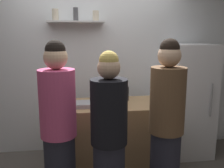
# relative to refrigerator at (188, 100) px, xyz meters

# --- Properties ---
(back_wall_assembly) EXTENTS (4.80, 0.32, 2.60)m
(back_wall_assembly) POSITION_rel_refrigerator_xyz_m (-1.35, 0.40, 0.49)
(back_wall_assembly) COLOR white
(back_wall_assembly) RESTS_ON ground
(refrigerator) EXTENTS (0.61, 0.67, 1.62)m
(refrigerator) POSITION_rel_refrigerator_xyz_m (0.00, 0.00, 0.00)
(refrigerator) COLOR white
(refrigerator) RESTS_ON ground
(counter) EXTENTS (1.44, 0.68, 0.90)m
(counter) POSITION_rel_refrigerator_xyz_m (-1.17, -0.34, -0.36)
(counter) COLOR #9E7A51
(counter) RESTS_ON ground
(baking_pan) EXTENTS (0.34, 0.24, 0.05)m
(baking_pan) POSITION_rel_refrigerator_xyz_m (-1.52, -0.42, 0.11)
(baking_pan) COLOR gray
(baking_pan) RESTS_ON counter
(utensil_holder) EXTENTS (0.10, 0.10, 0.23)m
(utensil_holder) POSITION_rel_refrigerator_xyz_m (-1.10, -0.48, 0.15)
(utensil_holder) COLOR #B2B2B7
(utensil_holder) RESTS_ON counter
(wine_bottle_pale_glass) EXTENTS (0.08, 0.08, 0.35)m
(wine_bottle_pale_glass) POSITION_rel_refrigerator_xyz_m (-0.51, -0.25, 0.22)
(wine_bottle_pale_glass) COLOR #B2BFB2
(wine_bottle_pale_glass) RESTS_ON counter
(wine_bottle_amber_glass) EXTENTS (0.07, 0.07, 0.31)m
(wine_bottle_amber_glass) POSITION_rel_refrigerator_xyz_m (-1.13, -0.24, 0.20)
(wine_bottle_amber_glass) COLOR #472814
(wine_bottle_amber_glass) RESTS_ON counter
(wine_bottle_dark_glass) EXTENTS (0.07, 0.07, 0.29)m
(wine_bottle_dark_glass) POSITION_rel_refrigerator_xyz_m (-0.96, -0.21, 0.19)
(wine_bottle_dark_glass) COLOR black
(wine_bottle_dark_glass) RESTS_ON counter
(water_bottle_plastic) EXTENTS (0.08, 0.08, 0.21)m
(water_bottle_plastic) POSITION_rel_refrigerator_xyz_m (-0.64, -0.39, 0.18)
(water_bottle_plastic) COLOR silver
(water_bottle_plastic) RESTS_ON counter
(person_blonde) EXTENTS (0.34, 0.34, 1.62)m
(person_blonde) POSITION_rel_refrigerator_xyz_m (-1.32, -1.20, -0.01)
(person_blonde) COLOR #262633
(person_blonde) RESTS_ON ground
(person_brown_jacket) EXTENTS (0.34, 0.34, 1.72)m
(person_brown_jacket) POSITION_rel_refrigerator_xyz_m (-0.74, -1.12, 0.05)
(person_brown_jacket) COLOR #262633
(person_brown_jacket) RESTS_ON ground
(person_pink_top) EXTENTS (0.34, 0.34, 1.71)m
(person_pink_top) POSITION_rel_refrigerator_xyz_m (-1.78, -1.06, 0.04)
(person_pink_top) COLOR #262633
(person_pink_top) RESTS_ON ground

